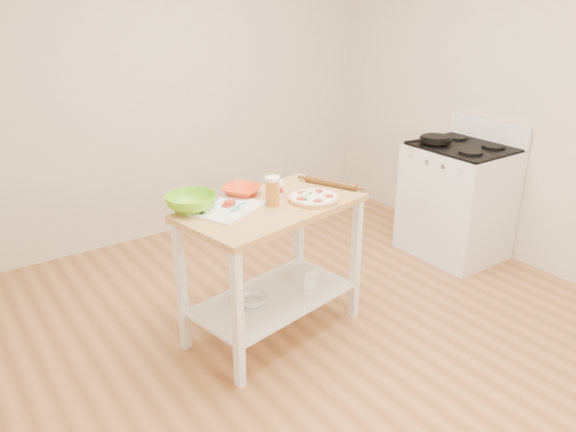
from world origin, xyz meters
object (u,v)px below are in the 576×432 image
(beer_pint, at_px, (272,191))
(shelf_glass_bowl, at_px, (252,300))
(green_bowl, at_px, (191,202))
(pizza, at_px, (314,198))
(rolling_pin, at_px, (331,183))
(skillet, at_px, (435,139))
(shelf_bin, at_px, (304,276))
(gas_stove, at_px, (457,200))
(knife, at_px, (207,207))
(yogurt_tub, at_px, (276,189))
(orange_bowl, at_px, (242,191))
(prep_island, at_px, (272,242))
(cutting_board, at_px, (227,208))
(spatula, at_px, (238,207))

(beer_pint, height_order, shelf_glass_bowl, beer_pint)
(green_bowl, xyz_separation_m, beer_pint, (0.44, -0.20, 0.04))
(pizza, height_order, rolling_pin, pizza)
(skillet, xyz_separation_m, shelf_bin, (-1.51, -0.28, -0.65))
(shelf_glass_bowl, bearing_deg, gas_stove, 3.32)
(pizza, bearing_deg, rolling_pin, 29.64)
(knife, height_order, shelf_bin, knife)
(green_bowl, relative_size, yogurt_tub, 1.66)
(knife, relative_size, green_bowl, 0.72)
(rolling_pin, xyz_separation_m, shelf_bin, (-0.24, -0.04, -0.60))
(gas_stove, relative_size, knife, 5.13)
(gas_stove, xyz_separation_m, rolling_pin, (-1.42, -0.07, 0.45))
(green_bowl, bearing_deg, orange_bowl, 7.72)
(shelf_glass_bowl, bearing_deg, skillet, 8.71)
(prep_island, height_order, shelf_glass_bowl, prep_island)
(skillet, bearing_deg, pizza, -149.71)
(gas_stove, bearing_deg, cutting_board, -179.37)
(cutting_board, bearing_deg, gas_stove, -22.67)
(green_bowl, height_order, shelf_bin, green_bowl)
(prep_island, xyz_separation_m, orange_bowl, (-0.06, 0.25, 0.28))
(pizza, distance_m, knife, 0.66)
(skillet, bearing_deg, orange_bowl, -162.30)
(pizza, relative_size, spatula, 2.25)
(yogurt_tub, bearing_deg, pizza, -49.36)
(shelf_bin, bearing_deg, green_bowl, 165.19)
(cutting_board, height_order, yogurt_tub, yogurt_tub)
(skillet, distance_m, beer_pint, 1.80)
(rolling_pin, relative_size, shelf_glass_bowl, 1.88)
(prep_island, distance_m, shelf_glass_bowl, 0.39)
(gas_stove, height_order, shelf_glass_bowl, gas_stove)
(cutting_board, relative_size, shelf_bin, 3.91)
(prep_island, relative_size, gas_stove, 1.09)
(prep_island, height_order, orange_bowl, orange_bowl)
(pizza, relative_size, shelf_bin, 2.59)
(green_bowl, distance_m, shelf_bin, 0.95)
(shelf_glass_bowl, height_order, shelf_bin, shelf_bin)
(spatula, bearing_deg, shelf_bin, -20.81)
(green_bowl, bearing_deg, shelf_glass_bowl, -35.36)
(pizza, xyz_separation_m, shelf_glass_bowl, (-0.41, 0.09, -0.63))
(shelf_glass_bowl, bearing_deg, orange_bowl, 68.67)
(yogurt_tub, xyz_separation_m, rolling_pin, (0.40, -0.04, -0.03))
(skillet, relative_size, shelf_glass_bowl, 2.01)
(skillet, distance_m, pizza, 1.57)
(gas_stove, bearing_deg, pizza, -173.24)
(spatula, distance_m, shelf_bin, 0.76)
(yogurt_tub, bearing_deg, beer_pint, -133.34)
(green_bowl, xyz_separation_m, yogurt_tub, (0.53, -0.10, 0.00))
(pizza, distance_m, cutting_board, 0.54)
(cutting_board, distance_m, yogurt_tub, 0.36)
(gas_stove, bearing_deg, green_bowl, 177.84)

